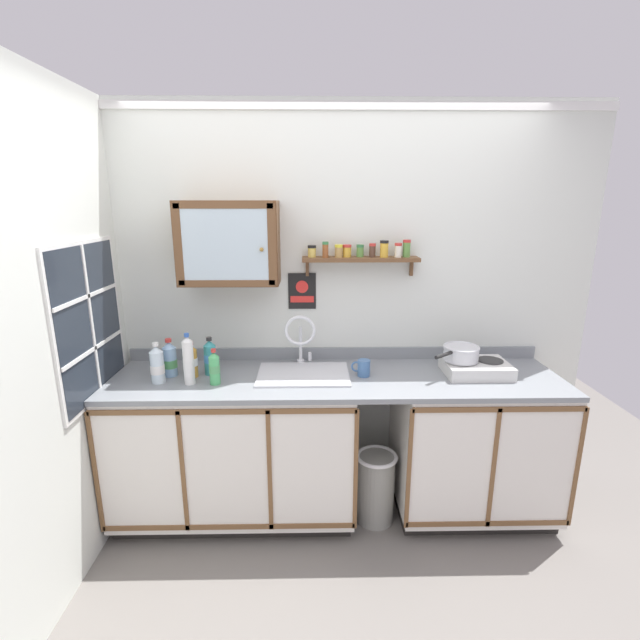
{
  "coord_description": "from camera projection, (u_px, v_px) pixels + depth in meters",
  "views": [
    {
      "loc": [
        -0.15,
        -2.12,
        1.94
      ],
      "look_at": [
        -0.1,
        0.55,
        1.24
      ],
      "focal_mm": 25.34,
      "sensor_mm": 36.0,
      "label": 1
    }
  ],
  "objects": [
    {
      "name": "warning_sign",
      "position": [
        302.0,
        291.0,
        2.9
      ],
      "size": [
        0.18,
        0.01,
        0.23
      ],
      "color": "black"
    },
    {
      "name": "saucepan",
      "position": [
        461.0,
        353.0,
        2.73
      ],
      "size": [
        0.31,
        0.27,
        0.09
      ],
      "color": "silver",
      "rests_on": "hot_plate_stove"
    },
    {
      "name": "hot_plate_stove",
      "position": [
        476.0,
        368.0,
        2.74
      ],
      "size": [
        0.38,
        0.29,
        0.08
      ],
      "color": "silver",
      "rests_on": "countertop"
    },
    {
      "name": "floor",
      "position": [
        339.0,
        557.0,
        2.54
      ],
      "size": [
        5.73,
        5.73,
        0.0
      ],
      "primitive_type": "plane",
      "color": "slate",
      "rests_on": "ground"
    },
    {
      "name": "bottle_detergent_teal_2",
      "position": [
        210.0,
        357.0,
        2.72
      ],
      "size": [
        0.07,
        0.07,
        0.23
      ],
      "color": "teal",
      "rests_on": "countertop"
    },
    {
      "name": "bottle_soda_green_4",
      "position": [
        214.0,
        368.0,
        2.58
      ],
      "size": [
        0.06,
        0.06,
        0.21
      ],
      "color": "#4CB266",
      "rests_on": "countertop"
    },
    {
      "name": "trash_bin",
      "position": [
        376.0,
        486.0,
        2.79
      ],
      "size": [
        0.25,
        0.25,
        0.45
      ],
      "color": "gray",
      "rests_on": "ground"
    },
    {
      "name": "window",
      "position": [
        89.0,
        322.0,
        2.45
      ],
      "size": [
        0.03,
        0.73,
        0.88
      ],
      "color": "#262D38"
    },
    {
      "name": "bottle_juice_amber_0",
      "position": [
        192.0,
        361.0,
        2.68
      ],
      "size": [
        0.07,
        0.07,
        0.22
      ],
      "color": "gold",
      "rests_on": "countertop"
    },
    {
      "name": "countertop",
      "position": [
        336.0,
        379.0,
        2.72
      ],
      "size": [
        2.69,
        0.67,
        0.03
      ],
      "primitive_type": "cube",
      "color": "gray",
      "rests_on": "lower_cabinet_run"
    },
    {
      "name": "lower_cabinet_run",
      "position": [
        236.0,
        447.0,
        2.82
      ],
      "size": [
        1.46,
        0.65,
        0.89
      ],
      "color": "black",
      "rests_on": "ground"
    },
    {
      "name": "bottle_opaque_white_3",
      "position": [
        189.0,
        362.0,
        2.57
      ],
      "size": [
        0.06,
        0.06,
        0.3
      ],
      "color": "white",
      "rests_on": "countertop"
    },
    {
      "name": "spice_shelf",
      "position": [
        361.0,
        256.0,
        2.78
      ],
      "size": [
        0.72,
        0.14,
        0.23
      ],
      "color": "brown"
    },
    {
      "name": "mug",
      "position": [
        363.0,
        368.0,
        2.71
      ],
      "size": [
        0.12,
        0.08,
        0.1
      ],
      "color": "#3F6699",
      "rests_on": "countertop"
    },
    {
      "name": "bottle_water_clear_5",
      "position": [
        157.0,
        365.0,
        2.6
      ],
      "size": [
        0.08,
        0.08,
        0.24
      ],
      "color": "silver",
      "rests_on": "countertop"
    },
    {
      "name": "bottle_water_blue_1",
      "position": [
        170.0,
        360.0,
        2.7
      ],
      "size": [
        0.08,
        0.08,
        0.23
      ],
      "color": "#8CB7E0",
      "rests_on": "countertop"
    },
    {
      "name": "back_wall",
      "position": [
        334.0,
        306.0,
        2.96
      ],
      "size": [
        3.33,
        0.07,
        2.53
      ],
      "color": "silver",
      "rests_on": "ground"
    },
    {
      "name": "backsplash",
      "position": [
        334.0,
        353.0,
        3.0
      ],
      "size": [
        2.69,
        0.02,
        0.08
      ],
      "primitive_type": "cube",
      "color": "gray",
      "rests_on": "countertop"
    },
    {
      "name": "side_wall_left",
      "position": [
        28.0,
        360.0,
        1.97
      ],
      "size": [
        0.05,
        3.54,
        2.53
      ],
      "primitive_type": "cube",
      "color": "silver",
      "rests_on": "ground"
    },
    {
      "name": "sink",
      "position": [
        303.0,
        374.0,
        2.75
      ],
      "size": [
        0.55,
        0.43,
        0.45
      ],
      "color": "silver",
      "rests_on": "countertop"
    },
    {
      "name": "lower_cabinet_run_right",
      "position": [
        473.0,
        445.0,
        2.85
      ],
      "size": [
        0.98,
        0.65,
        0.89
      ],
      "color": "black",
      "rests_on": "ground"
    },
    {
      "name": "wall_cabinet",
      "position": [
        229.0,
        243.0,
        2.69
      ],
      "size": [
        0.59,
        0.28,
        0.49
      ],
      "color": "brown"
    }
  ]
}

